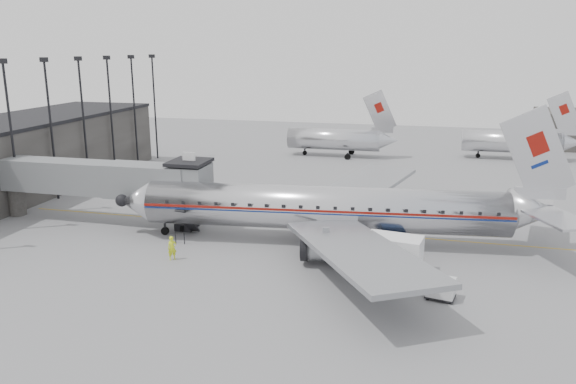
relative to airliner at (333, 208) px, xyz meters
name	(u,v)px	position (x,y,z in m)	size (l,w,h in m)	color
ground	(274,250)	(-4.39, -3.08, -3.03)	(160.00, 160.00, 0.00)	slate
terminal	(4,160)	(-38.39, 6.92, 0.97)	(12.00, 46.00, 8.00)	#33312E
apron_line	(323,231)	(-1.39, 2.92, -3.03)	(0.15, 60.00, 0.01)	gold
jet_bridge	(113,180)	(-21.05, 0.58, 1.14)	(21.00, 6.20, 7.10)	slate
floodlight_masts	(68,120)	(-31.89, 9.92, 5.33)	(0.90, 42.25, 15.25)	black
distant_aircraft_near	(335,139)	(-6.18, 38.92, -0.30)	(16.39, 3.20, 10.26)	silver
distant_aircraft_mid	(513,141)	(19.82, 42.92, -0.30)	(16.39, 3.20, 10.26)	silver
airliner	(333,208)	(0.00, 0.00, 0.00)	(38.10, 35.14, 12.06)	silver
service_van	(384,252)	(4.70, -5.07, -1.61)	(6.05, 3.11, 2.71)	white
baggage_cart_navy	(396,243)	(5.42, -1.08, -2.24)	(2.24, 1.93, 1.50)	black
baggage_cart_white	(441,288)	(8.83, -9.31, -2.26)	(2.11, 1.77, 1.46)	silver
ramp_worker	(172,248)	(-11.60, -7.05, -2.08)	(0.70, 0.46, 1.92)	#CBDF1A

